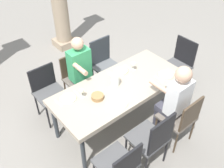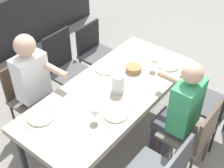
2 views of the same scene
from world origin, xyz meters
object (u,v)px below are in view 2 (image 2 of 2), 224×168
object	(u,v)px
wine_glass_0	(154,61)
wine_glass_2	(95,112)
water_pitcher	(118,84)
chair_west_north	(216,103)
chair_mid_south	(66,66)
plate_1	(106,68)
diner_woman_green	(37,87)
plate_3	(41,117)
dining_table	(111,95)
plate_0	(169,65)
chair_west_south	(95,51)
chair_east_south	(29,94)
plate_2	(116,114)
bread_basket	(134,69)
diner_man_white	(178,113)
chair_mid_north	(193,133)

from	to	relation	value
wine_glass_0	wine_glass_2	xyz separation A→B (m)	(0.98, 0.01, -0.00)
wine_glass_0	water_pitcher	xyz separation A→B (m)	(0.52, -0.09, -0.03)
chair_west_north	chair_mid_south	size ratio (longest dim) A/B	0.91
plate_1	diner_woman_green	bearing A→B (deg)	-32.61
chair_mid_south	plate_3	distance (m)	1.10
chair_mid_south	diner_woman_green	size ratio (longest dim) A/B	0.75
dining_table	plate_0	xyz separation A→B (m)	(-0.72, 0.25, 0.07)
chair_mid_south	chair_west_south	bearing A→B (deg)	178.98
chair_east_south	plate_2	bearing A→B (deg)	97.72
chair_west_north	wine_glass_0	world-z (taller)	wine_glass_0
diner_woman_green	chair_west_south	bearing A→B (deg)	-171.13
plate_0	wine_glass_2	bearing A→B (deg)	-4.72
plate_3	chair_mid_south	bearing A→B (deg)	-146.24
dining_table	wine_glass_2	world-z (taller)	wine_glass_2
chair_west_south	chair_east_south	distance (m)	1.14
plate_0	diner_woman_green	bearing A→B (deg)	-39.55
dining_table	chair_west_north	distance (m)	1.14
chair_east_south	bread_basket	size ratio (longest dim) A/B	5.19
diner_man_white	water_pitcher	bearing A→B (deg)	-75.58
dining_table	chair_mid_south	xyz separation A→B (m)	(-0.20, -0.86, -0.13)
chair_west_south	plate_1	bearing A→B (deg)	50.40
chair_mid_south	plate_2	xyz separation A→B (m)	(0.45, 1.12, 0.21)
wine_glass_0	plate_2	bearing A→B (deg)	7.47
chair_west_south	chair_east_south	xyz separation A→B (m)	(1.14, -0.00, 0.01)
chair_mid_north	diner_man_white	size ratio (longest dim) A/B	0.68
dining_table	plate_2	size ratio (longest dim) A/B	8.77
dining_table	wine_glass_2	bearing A→B (deg)	20.15
chair_mid_north	plate_2	size ratio (longest dim) A/B	3.82
diner_woman_green	wine_glass_0	size ratio (longest dim) A/B	8.33
chair_mid_north	wine_glass_0	world-z (taller)	wine_glass_0
wine_glass_0	wine_glass_2	bearing A→B (deg)	0.34
plate_0	diner_man_white	bearing A→B (deg)	38.77
chair_mid_south	chair_east_south	bearing A→B (deg)	0.69
plate_0	plate_3	xyz separation A→B (m)	(1.42, -0.51, -0.00)
plate_0	plate_2	distance (m)	0.97
diner_man_white	wine_glass_2	world-z (taller)	diner_man_white
diner_man_white	water_pitcher	distance (m)	0.65
plate_0	plate_1	bearing A→B (deg)	-47.22
chair_mid_north	wine_glass_0	xyz separation A→B (m)	(-0.36, -0.71, 0.34)
plate_2	bread_basket	bearing A→B (deg)	-158.21
dining_table	water_pitcher	world-z (taller)	water_pitcher
plate_0	chair_mid_south	bearing A→B (deg)	-64.69
chair_west_south	plate_2	xyz separation A→B (m)	(0.99, 1.11, 0.26)
diner_man_white	dining_table	bearing A→B (deg)	-73.20
plate_1	plate_2	xyz separation A→B (m)	(0.50, 0.52, 0.00)
chair_west_north	diner_man_white	bearing A→B (deg)	-19.21
chair_mid_south	chair_east_south	size ratio (longest dim) A/B	1.11
chair_west_north	chair_west_south	size ratio (longest dim) A/B	1.04
plate_1	bread_basket	distance (m)	0.30
plate_1	wine_glass_2	distance (m)	0.79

